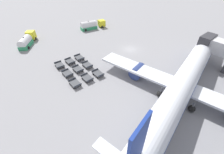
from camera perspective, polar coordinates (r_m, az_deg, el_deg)
ground_plane at (r=45.27m, az=6.91°, el=10.43°), size 500.00×500.00×0.00m
airplane at (r=31.31m, az=26.04°, el=-1.28°), size 36.14×45.75×12.23m
fuel_tanker_primary at (r=53.70m, az=-29.75°, el=11.88°), size 7.96×8.03×3.08m
fuel_tanker_secondary at (r=59.57m, az=-7.91°, el=18.90°), size 5.30×9.69×3.20m
baggage_dolly_row_near_col_a at (r=39.24m, az=-19.39°, el=4.30°), size 3.43×2.38×0.92m
baggage_dolly_row_near_col_b at (r=35.80m, az=-16.61°, el=1.34°), size 3.41×2.16×0.92m
baggage_dolly_row_near_col_c at (r=32.61m, az=-13.95°, el=-2.31°), size 3.42×2.20×0.92m
baggage_dolly_row_mid_a_col_a at (r=39.93m, az=-15.71°, el=5.78°), size 3.41×2.17×0.92m
baggage_dolly_row_mid_a_col_b at (r=36.56m, az=-12.89°, el=2.96°), size 3.41×2.18×0.92m
baggage_dolly_row_mid_a_col_c at (r=33.46m, az=-9.44°, el=-0.34°), size 3.41×2.18×0.92m
baggage_dolly_row_mid_b_col_a at (r=40.93m, az=-12.35°, el=7.25°), size 3.42×2.26×0.92m
baggage_dolly_row_mid_b_col_b at (r=37.60m, az=-9.40°, el=4.57°), size 3.42×2.25×0.92m
baggage_dolly_row_mid_b_col_c at (r=34.43m, az=-5.37°, el=1.36°), size 3.42×2.23×0.92m
stand_guidance_stripe at (r=26.79m, az=14.92°, el=-15.92°), size 2.81×33.94×0.01m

